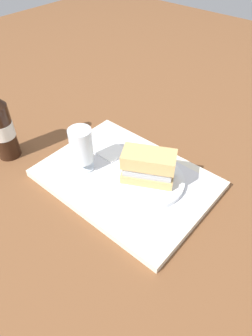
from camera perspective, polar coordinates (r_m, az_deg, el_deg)
ground_plane at (r=0.81m, az=0.00°, el=-2.58°), size 3.00×3.00×0.00m
tray at (r=0.80m, az=0.00°, el=-2.08°), size 0.44×0.32×0.02m
placemat at (r=0.80m, az=0.00°, el=-1.54°), size 0.38×0.27×0.00m
plate at (r=0.78m, az=4.07°, el=-2.37°), size 0.19×0.19×0.01m
sandwich at (r=0.74m, az=4.00°, el=0.39°), size 0.14×0.12×0.08m
beer_glass at (r=0.78m, az=-8.41°, el=3.69°), size 0.06×0.06×0.12m
napkin_folded at (r=0.87m, az=-3.35°, el=3.43°), size 0.09×0.07×0.01m
beer_bottle at (r=0.90m, az=-22.67°, el=7.47°), size 0.07×0.07×0.27m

